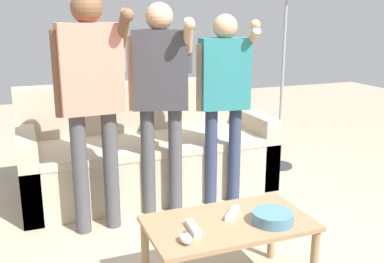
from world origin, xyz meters
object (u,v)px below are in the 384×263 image
Objects in this scene: game_remote_nunchuk at (186,238)px; player_right at (224,88)px; couch at (148,154)px; player_center at (161,86)px; game_remote_wand_near at (232,213)px; game_remote_wand_far at (193,228)px; snack_bowl at (273,217)px; coffee_table at (228,231)px; player_left at (91,87)px.

player_right is at bearing 57.81° from game_remote_nunchuk.
couch is 23.41× the size of game_remote_nunchuk.
player_center reaches higher than couch.
game_remote_wand_far is at bearing -162.79° from game_remote_wand_near.
snack_bowl is (0.20, -1.69, 0.13)m from couch.
coffee_table is 1.32m from player_right.
player_center is 10.75× the size of game_remote_wand_near.
game_remote_wand_near is at bearing 28.28° from game_remote_nunchuk.
player_left is 1.24m from game_remote_wand_near.
player_center is at bearing -93.49° from couch.
couch is 0.92m from player_right.
couch reaches higher than game_remote_wand_near.
player_center reaches higher than snack_bowl.
coffee_table is 4.03× the size of snack_bowl.
snack_bowl reaches higher than game_remote_wand_far.
couch is 1.28× the size of player_left.
player_left is at bearing 101.90° from game_remote_nunchuk.
couch is at bearing 89.76° from coffee_table.
player_center is 0.51m from player_right.
game_remote_wand_far is (-0.69, -1.13, -0.50)m from player_right.
player_left reaches higher than couch.
player_center is 9.82× the size of game_remote_wand_far.
game_remote_nunchuk is 0.06× the size of player_right.
player_left is at bearing 118.12° from coffee_table.
player_left is (-0.24, 1.12, 0.57)m from game_remote_nunchuk.
player_center is at bearing 11.36° from player_left.
game_remote_wand_far reaches higher than coffee_table.
couch is 1.64m from game_remote_wand_far.
player_left reaches higher than game_remote_wand_far.
player_center is at bearing 101.00° from snack_bowl.
game_remote_wand_far is at bearing -99.60° from player_center.
snack_bowl is 1.49× the size of game_remote_wand_near.
game_remote_wand_far is at bearing -171.48° from coffee_table.
player_right is (0.50, 0.01, -0.05)m from player_center.
player_right is at bearing 66.27° from coffee_table.
coffee_table is 0.33m from game_remote_nunchuk.
snack_bowl is 0.42m from game_remote_wand_far.
couch is 1.40× the size of player_right.
game_remote_nunchuk is 0.06× the size of player_center.
coffee_table is at bearing 154.49° from snack_bowl.
coffee_table is at bearing 24.50° from game_remote_nunchuk.
player_left is (-0.73, 1.08, 0.57)m from snack_bowl.
coffee_table is 0.10m from game_remote_wand_near.
game_remote_wand_near is (0.57, -0.94, -0.58)m from player_left.
snack_bowl is at bearing -102.98° from player_right.
player_left is (-0.53, -0.60, 0.70)m from couch.
player_center is at bearing -179.21° from player_right.
snack_bowl is 1.31m from player_right.
snack_bowl is 0.14× the size of player_center.
player_right is at bearing 67.37° from game_remote_wand_near.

